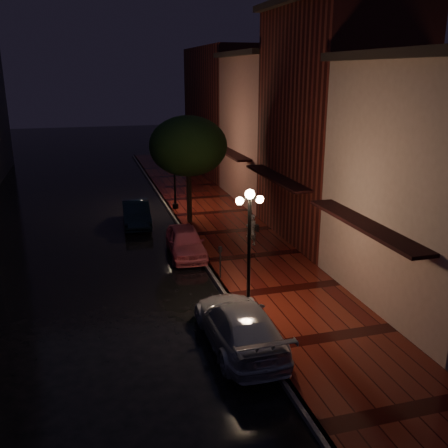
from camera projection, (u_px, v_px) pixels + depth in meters
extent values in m
plane|color=black|center=(205.00, 264.00, 22.04)|extent=(120.00, 120.00, 0.00)
cube|color=#420F0B|center=(253.00, 257.00, 22.60)|extent=(4.50, 60.00, 0.15)
cube|color=#595451|center=(205.00, 262.00, 22.02)|extent=(0.25, 60.00, 0.15)
cube|color=gray|center=(443.00, 190.00, 17.09)|extent=(5.00, 8.00, 8.50)
cube|color=#511914|center=(334.00, 128.00, 24.08)|extent=(5.00, 8.00, 11.00)
cube|color=#8C5951|center=(274.00, 131.00, 31.74)|extent=(5.00, 8.00, 9.00)
cube|color=#511914|center=(229.00, 111.00, 40.79)|extent=(5.00, 12.00, 10.00)
cylinder|color=black|center=(249.00, 256.00, 16.90)|extent=(0.12, 0.12, 4.00)
cylinder|color=black|center=(248.00, 305.00, 17.44)|extent=(0.36, 0.36, 0.30)
cube|color=black|center=(250.00, 199.00, 16.31)|extent=(0.70, 0.08, 0.08)
sphere|color=#E6BC8A|center=(250.00, 194.00, 16.27)|extent=(0.32, 0.32, 0.32)
sphere|color=#E6BC8A|center=(240.00, 201.00, 16.24)|extent=(0.26, 0.26, 0.26)
sphere|color=#E6BC8A|center=(260.00, 199.00, 16.42)|extent=(0.26, 0.26, 0.26)
cylinder|color=black|center=(175.00, 176.00, 29.78)|extent=(0.12, 0.12, 4.00)
cylinder|color=black|center=(175.00, 206.00, 30.32)|extent=(0.36, 0.36, 0.30)
cube|color=black|center=(174.00, 142.00, 29.19)|extent=(0.70, 0.08, 0.08)
sphere|color=#E6BC8A|center=(173.00, 140.00, 29.15)|extent=(0.32, 0.32, 0.32)
sphere|color=#E6BC8A|center=(168.00, 144.00, 29.12)|extent=(0.26, 0.26, 0.26)
sphere|color=#E6BC8A|center=(179.00, 143.00, 29.30)|extent=(0.26, 0.26, 0.26)
cylinder|color=black|center=(189.00, 194.00, 27.20)|extent=(0.28, 0.28, 3.20)
ellipsoid|color=black|center=(188.00, 146.00, 26.44)|extent=(4.16, 4.16, 3.20)
sphere|color=black|center=(199.00, 155.00, 27.35)|extent=(1.80, 1.80, 1.80)
sphere|color=black|center=(180.00, 158.00, 25.78)|extent=(1.80, 1.80, 1.80)
imported|color=#D55867|center=(186.00, 242.00, 22.81)|extent=(1.79, 4.00, 1.34)
imported|color=black|center=(136.00, 214.00, 27.34)|extent=(1.60, 4.13, 1.34)
imported|color=#B3B3BB|center=(239.00, 325.00, 15.24)|extent=(2.02, 4.93, 1.43)
imported|color=silver|center=(251.00, 230.00, 23.64)|extent=(0.64, 0.50, 1.56)
imported|color=silver|center=(252.00, 210.00, 23.35)|extent=(0.91, 0.92, 0.83)
cylinder|color=black|center=(251.00, 223.00, 23.54)|extent=(0.02, 0.02, 1.25)
cube|color=black|center=(257.00, 228.00, 23.63)|extent=(0.12, 0.29, 0.31)
cylinder|color=black|center=(220.00, 265.00, 19.99)|extent=(0.06, 0.06, 1.12)
cube|color=black|center=(220.00, 249.00, 19.80)|extent=(0.15, 0.13, 0.22)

